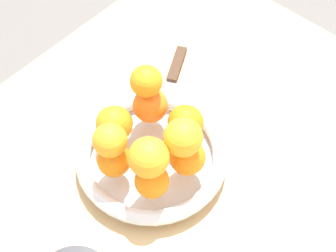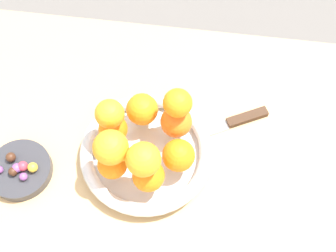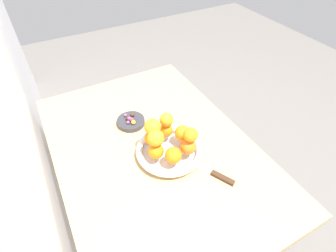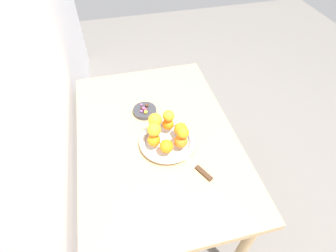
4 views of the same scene
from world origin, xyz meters
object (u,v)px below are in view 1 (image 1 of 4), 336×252
fruit_bowl (152,156)px  orange_5 (150,105)px  orange_1 (112,162)px  orange_2 (152,181)px  knife (169,88)px  dining_table (144,223)px  orange_0 (114,124)px  orange_9 (110,140)px  orange_7 (146,81)px  orange_6 (183,137)px  orange_8 (149,158)px  orange_4 (186,123)px  orange_3 (187,157)px

fruit_bowl → orange_5: size_ratio=4.23×
orange_1 → orange_2: bearing=103.7°
knife → orange_5: bearing=21.9°
dining_table → orange_0: 0.20m
orange_5 → knife: orange_5 is taller
fruit_bowl → orange_9: size_ratio=4.80×
dining_table → fruit_bowl: fruit_bowl is taller
orange_1 → orange_7: (-0.12, -0.04, 0.06)m
dining_table → orange_6: bearing=163.4°
orange_8 → orange_9: bearing=-77.3°
orange_4 → orange_3: bearing=43.2°
dining_table → orange_7: bearing=-141.2°
knife → orange_9: bearing=17.1°
fruit_bowl → orange_6: size_ratio=4.26×
orange_0 → orange_5: (-0.07, 0.02, -0.00)m
orange_0 → orange_3: orange_0 is taller
fruit_bowl → orange_7: bearing=-132.5°
orange_1 → orange_6: orange_6 is taller
orange_1 → orange_4: 0.14m
orange_6 → orange_9: orange_6 is taller
orange_1 → orange_5: bearing=-166.3°
orange_2 → orange_8: bearing=-111.6°
fruit_bowl → orange_4: (-0.07, 0.02, 0.05)m
dining_table → orange_9: size_ratio=20.13×
dining_table → orange_5: (-0.12, -0.09, 0.16)m
orange_4 → orange_9: (0.13, -0.04, 0.05)m
orange_3 → orange_9: 0.13m
orange_8 → knife: size_ratio=0.26×
orange_9 → knife: bearing=-162.9°
orange_2 → orange_1: bearing=-76.3°
fruit_bowl → orange_9: 0.12m
orange_6 → orange_7: orange_6 is taller
orange_9 → orange_7: bearing=-163.4°
dining_table → knife: size_ratio=4.57×
dining_table → orange_1: bearing=-85.1°
orange_2 → orange_9: orange_9 is taller
orange_6 → orange_2: bearing=-8.2°
orange_6 → orange_9: bearing=-47.9°
dining_table → knife: bearing=-149.1°
orange_1 → orange_5: orange_5 is taller
orange_4 → orange_7: 0.10m
orange_9 → knife: 0.25m
orange_3 → fruit_bowl: bearing=-76.2°
orange_1 → orange_3: bearing=135.3°
dining_table → orange_5: bearing=-143.3°
orange_7 → orange_9: size_ratio=1.00×
knife → orange_2: bearing=35.2°
orange_6 → orange_8: (0.06, -0.02, -0.00)m
orange_7 → knife: bearing=-162.2°
orange_3 → orange_8: orange_8 is taller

